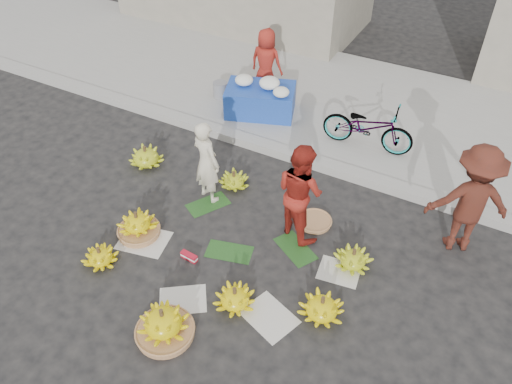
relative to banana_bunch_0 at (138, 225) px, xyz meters
The scene contains 22 objects.
ground 1.54m from the banana_bunch_0, 19.73° to the left, with size 80.00×80.00×0.00m, color black.
curb 3.08m from the banana_bunch_0, 62.03° to the left, with size 40.00×0.25×0.15m, color gray.
sidewalk 5.03m from the banana_bunch_0, 73.33° to the left, with size 40.00×4.00×0.12m, color gray.
newspaper_scatter 1.48m from the banana_bunch_0, 11.08° to the right, with size 3.20×1.80×0.00m, color silver, non-canonical shape.
banana_leaves 1.53m from the banana_bunch_0, 28.11° to the left, with size 2.00×1.00×0.00m, color #194517, non-canonical shape.
banana_bunch_0 is the anchor object (origin of this frame).
banana_bunch_1 0.70m from the banana_bunch_0, 98.77° to the right, with size 0.51×0.51×0.30m.
banana_bunch_2 1.80m from the banana_bunch_0, 41.64° to the right, with size 0.70×0.70×0.48m.
banana_bunch_3 1.92m from the banana_bunch_0, 12.74° to the right, with size 0.60×0.60×0.33m.
banana_bunch_4 2.90m from the banana_bunch_0, ahead, with size 0.70×0.70×0.35m.
banana_bunch_5 3.09m from the banana_bunch_0, 17.10° to the left, with size 0.55×0.55×0.32m.
banana_bunch_6 1.67m from the banana_bunch_0, 123.98° to the left, with size 0.70×0.70×0.37m.
banana_bunch_7 1.73m from the banana_bunch_0, 66.86° to the left, with size 0.55×0.55×0.30m.
basket_spare 2.61m from the banana_bunch_0, 33.36° to the left, with size 0.50×0.50×0.06m, color #9D6A42.
incense_stack 0.93m from the banana_bunch_0, ahead, with size 0.25×0.08×0.10m, color #B51325.
vendor_cream 1.37m from the banana_bunch_0, 68.83° to the left, with size 0.51×0.33×1.39m, color beige.
vendor_red 2.39m from the banana_bunch_0, 30.02° to the left, with size 0.75×0.58×1.53m, color #AC281A.
man_striped 4.62m from the banana_bunch_0, 25.90° to the left, with size 1.09×0.63×1.69m, color maroon.
flower_table 3.63m from the banana_bunch_0, 88.58° to the left, with size 1.47×1.18×0.74m.
grey_bucket 3.86m from the banana_bunch_0, 103.38° to the left, with size 0.28×0.28×0.32m, color slate.
flower_vendor 4.38m from the banana_bunch_0, 92.26° to the left, with size 0.66×0.43×1.34m, color #AC281A.
bicycle 4.17m from the banana_bunch_0, 57.52° to the left, with size 1.57×0.55×0.83m, color gray.
Camera 1 is at (2.50, -4.21, 5.27)m, focal length 35.00 mm.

